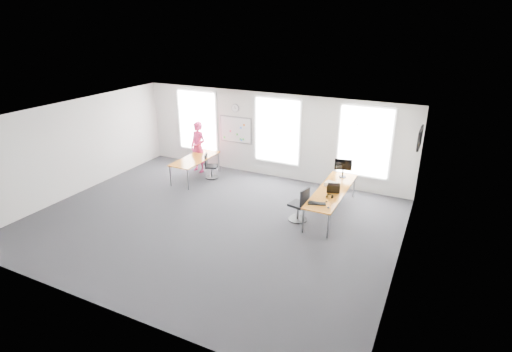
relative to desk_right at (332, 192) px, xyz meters
The scene contains 24 objects.
floor 3.56m from the desk_right, 145.19° to the right, with size 10.00×10.00×0.00m, color #27272B.
ceiling 4.19m from the desk_right, 145.19° to the right, with size 10.00×10.00×0.00m, color white.
wall_back 3.59m from the desk_right, 145.05° to the left, with size 10.00×10.00×0.00m, color silver.
wall_front 6.70m from the desk_right, 115.58° to the right, with size 10.00×10.00×0.00m, color silver.
wall_left 8.16m from the desk_right, 165.78° to the right, with size 10.00×10.00×0.00m, color silver.
wall_right 3.03m from the desk_right, 43.11° to the right, with size 10.00×10.00×0.00m, color silver.
window_left 6.28m from the desk_right, 161.40° to the left, with size 1.60×0.06×2.20m, color white.
window_mid 3.40m from the desk_right, 142.44° to the left, with size 1.60×0.06×2.20m, color white.
window_right 2.26m from the desk_right, 77.69° to the left, with size 1.60×0.06×2.20m, color white.
desk_right is the anchor object (origin of this frame).
desk_left 5.13m from the desk_right, behind, with size 0.83×2.09×0.76m.
chair_right 1.09m from the desk_right, 127.96° to the right, with size 0.55×0.54×1.00m.
chair_left 4.75m from the desk_right, 169.83° to the left, with size 0.53×0.53×0.89m.
person 5.55m from the desk_right, 167.14° to the left, with size 0.69×0.45×1.88m, color #E22D6B.
whiteboard 4.74m from the desk_right, 154.91° to the left, with size 1.20×0.03×0.90m, color white.
wall_clock 4.95m from the desk_right, 154.91° to the left, with size 0.30×0.30×0.04m, color gray.
tv 2.82m from the desk_right, 25.79° to the left, with size 0.06×0.90×0.55m, color black.
keyboard 1.07m from the desk_right, 95.69° to the right, with size 0.48×0.17×0.02m, color black.
mouse 1.21m from the desk_right, 78.25° to the right, with size 0.06×0.10×0.04m, color black.
lens_cap 0.83m from the desk_right, 83.70° to the right, with size 0.07×0.07×0.01m, color black.
headphones 0.55m from the desk_right, 80.93° to the right, with size 0.19×0.10×0.11m.
laptop_sleeve 0.28m from the desk_right, 64.53° to the right, with size 0.36×0.28×0.28m.
paper_stack 0.31m from the desk_right, 110.54° to the left, with size 0.35×0.27×0.12m, color beige.
monitor 1.20m from the desk_right, 89.21° to the left, with size 0.53×0.22×0.59m.
Camera 1 is at (5.51, -8.44, 5.37)m, focal length 28.00 mm.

